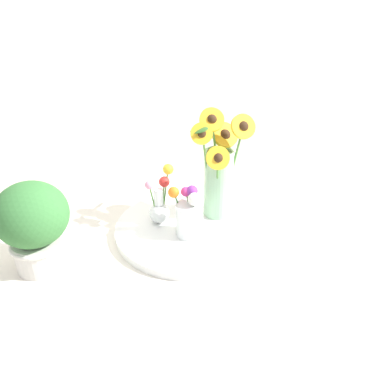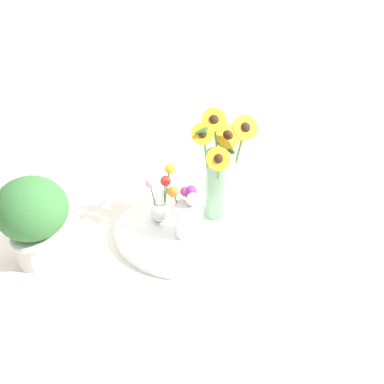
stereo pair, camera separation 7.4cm
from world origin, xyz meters
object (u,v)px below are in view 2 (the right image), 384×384
Objects in this scene: vase_small_center at (188,215)px; vase_bulb_right at (161,202)px; mason_jar_sunflowers at (220,174)px; potted_plant at (34,217)px; serving_tray at (192,228)px.

vase_bulb_right is (-0.07, 0.10, -0.00)m from vase_small_center.
potted_plant is at bearing -168.52° from mason_jar_sunflowers.
vase_bulb_right is at bearing 126.05° from vase_small_center.
vase_bulb_right is 0.38m from potted_plant.
potted_plant reaches higher than vase_bulb_right.
vase_small_center is 0.44m from potted_plant.
mason_jar_sunflowers is 0.21m from vase_bulb_right.
mason_jar_sunflowers is 0.57m from potted_plant.
mason_jar_sunflowers is 2.25× the size of vase_small_center.
vase_small_center is at bearing -114.38° from serving_tray.
vase_bulb_right is at bearing 151.62° from serving_tray.
potted_plant reaches higher than serving_tray.
mason_jar_sunflowers is (0.10, 0.05, 0.16)m from serving_tray.
mason_jar_sunflowers is at bearing 25.77° from serving_tray.
mason_jar_sunflowers is 1.40× the size of potted_plant.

